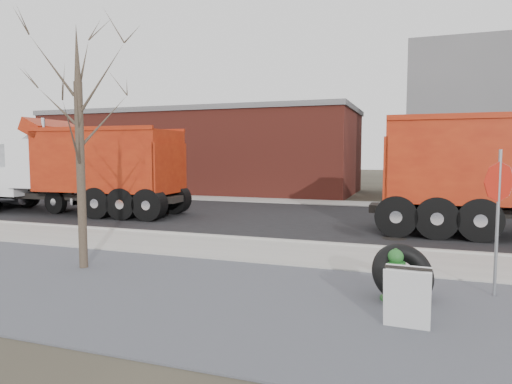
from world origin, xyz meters
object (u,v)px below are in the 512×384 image
at_px(sandwich_board, 407,297).
at_px(dump_truck_red_b, 83,166).
at_px(dump_truck_grey, 23,172).
at_px(fire_hydrant, 395,277).
at_px(stop_sign, 499,197).
at_px(truck_tire, 403,273).

xyz_separation_m(sandwich_board, dump_truck_red_b, (-12.78, 8.59, 1.49)).
xyz_separation_m(sandwich_board, dump_truck_grey, (-16.78, 9.33, 1.16)).
xyz_separation_m(fire_hydrant, stop_sign, (1.63, 0.81, 1.35)).
bearing_deg(dump_truck_grey, fire_hydrant, -21.37).
bearing_deg(truck_tire, fire_hydrant, -147.72).
bearing_deg(sandwich_board, dump_truck_grey, 153.46).
xyz_separation_m(truck_tire, dump_truck_red_b, (-12.69, 7.27, 1.48)).
bearing_deg(dump_truck_red_b, sandwich_board, 143.16).
xyz_separation_m(truck_tire, sandwich_board, (0.09, -1.32, -0.00)).
relative_size(stop_sign, sandwich_board, 2.90).
height_order(fire_hydrant, dump_truck_red_b, dump_truck_red_b).
bearing_deg(stop_sign, dump_truck_grey, 139.54).
relative_size(fire_hydrant, truck_tire, 0.67).
bearing_deg(stop_sign, fire_hydrant, -172.06).
bearing_deg(fire_hydrant, sandwich_board, -76.37).
bearing_deg(sandwich_board, dump_truck_red_b, 148.64).
height_order(truck_tire, dump_truck_red_b, dump_truck_red_b).
relative_size(truck_tire, stop_sign, 0.53).
height_order(fire_hydrant, sandwich_board, sandwich_board).
bearing_deg(fire_hydrant, stop_sign, 30.23).
relative_size(stop_sign, dump_truck_grey, 0.36).
xyz_separation_m(stop_sign, sandwich_board, (-1.41, -2.05, -1.29)).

